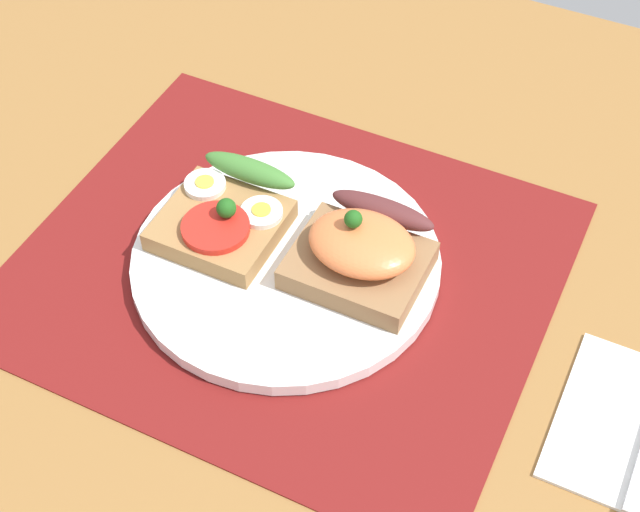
# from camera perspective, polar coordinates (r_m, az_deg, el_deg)

# --- Properties ---
(ground_plane) EXTENTS (1.20, 0.90, 0.03)m
(ground_plane) POSITION_cam_1_polar(r_m,az_deg,el_deg) (0.77, -2.02, -1.53)
(ground_plane) COLOR olive
(placemat) EXTENTS (0.41, 0.36, 0.00)m
(placemat) POSITION_cam_1_polar(r_m,az_deg,el_deg) (0.75, -2.06, -0.67)
(placemat) COLOR maroon
(placemat) RESTS_ON ground_plane
(plate) EXTENTS (0.25, 0.25, 0.01)m
(plate) POSITION_cam_1_polar(r_m,az_deg,el_deg) (0.75, -2.07, -0.30)
(plate) COLOR white
(plate) RESTS_ON placemat
(sandwich_egg_tomato) EXTENTS (0.09, 0.10, 0.04)m
(sandwich_egg_tomato) POSITION_cam_1_polar(r_m,az_deg,el_deg) (0.76, -5.71, 2.58)
(sandwich_egg_tomato) COLOR #9C7141
(sandwich_egg_tomato) RESTS_ON plate
(sandwich_salmon) EXTENTS (0.10, 0.10, 0.06)m
(sandwich_salmon) POSITION_cam_1_polar(r_m,az_deg,el_deg) (0.72, 2.57, 0.35)
(sandwich_salmon) COLOR olive
(sandwich_salmon) RESTS_ON plate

